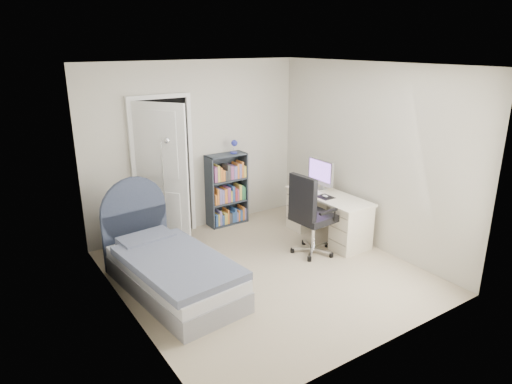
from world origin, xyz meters
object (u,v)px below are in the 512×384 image
desk (327,214)px  office_chair (309,211)px  floor_lamp (167,204)px  bookcase (227,191)px  nightstand (127,224)px  bed (170,268)px

desk → office_chair: bearing=-154.2°
floor_lamp → bookcase: 1.18m
office_chair → desk: bearing=25.8°
desk → nightstand: bearing=154.3°
nightstand → office_chair: size_ratio=0.50×
floor_lamp → bookcase: size_ratio=1.17×
nightstand → floor_lamp: 0.62m
bed → office_chair: (1.91, -0.18, 0.35)m
bookcase → bed: bearing=-138.7°
bed → desk: size_ratio=1.45×
bookcase → office_chair: bookcase is taller
bookcase → desk: size_ratio=0.98×
bed → nightstand: 1.33m
nightstand → office_chair: 2.49m
bed → desk: bed is taller
desk → office_chair: size_ratio=1.21×
nightstand → office_chair: bearing=-37.6°
bookcase → desk: (0.92, -1.29, -0.17)m
bed → floor_lamp: bearing=67.4°
nightstand → floor_lamp: (0.50, -0.25, 0.27)m
bed → bookcase: bookcase is taller
nightstand → floor_lamp: size_ratio=0.36×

